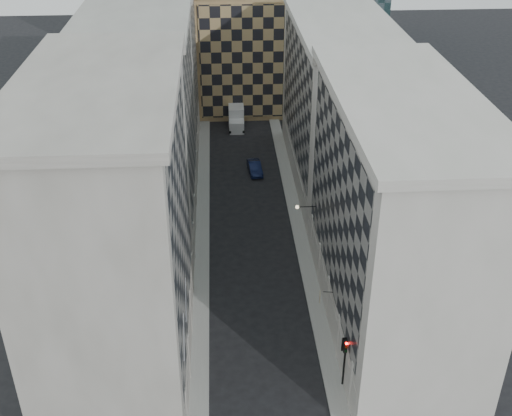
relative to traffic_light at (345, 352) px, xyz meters
name	(u,v)px	position (x,y,z in m)	size (l,w,h in m)	color
sidewalk_west	(202,231)	(-11.15, 23.27, -3.34)	(1.50, 100.00, 0.15)	gray
sidewalk_east	(299,228)	(-0.65, 23.27, -3.34)	(1.50, 100.00, 0.15)	gray
bldg_left_a	(116,236)	(-16.78, 4.27, 8.41)	(10.80, 22.80, 23.70)	gray
bldg_left_b	(144,125)	(-16.78, 26.27, 7.91)	(10.80, 22.80, 22.70)	gray
bldg_left_c	(159,65)	(-16.78, 48.27, 7.41)	(10.80, 22.80, 21.70)	gray
bldg_right_a	(393,216)	(4.98, 8.27, 6.91)	(10.80, 26.80, 20.70)	#B8B3A8
bldg_right_b	(337,103)	(4.99, 35.27, 6.43)	(10.80, 28.80, 19.70)	#B8B3A8
tan_block	(250,46)	(-3.90, 61.16, 6.02)	(16.80, 14.80, 18.80)	#A07C55
flagpoles_left	(185,318)	(-11.80, -0.73, 4.59)	(0.10, 6.33, 2.33)	gray
bracket_lamp	(299,207)	(-1.52, 17.27, 2.79)	(1.98, 0.36, 0.36)	black
traffic_light	(345,352)	(0.00, 0.00, 0.00)	(0.57, 0.48, 4.56)	black
box_truck	(236,119)	(-6.44, 52.07, -2.11)	(2.30, 5.49, 2.99)	silver
dark_car	(255,168)	(-4.63, 36.99, -2.70)	(1.52, 4.35, 1.43)	#10193D
shop_sign	(320,296)	(-0.95, 6.35, 0.42)	(1.24, 0.80, 0.88)	black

